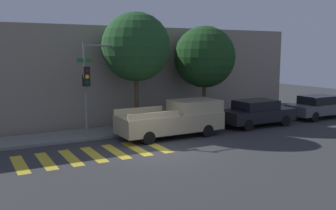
# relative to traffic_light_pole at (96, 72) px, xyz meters

# --- Properties ---
(ground_plane) EXTENTS (60.00, 60.00, 0.00)m
(ground_plane) POSITION_rel_traffic_light_pole_xyz_m (1.47, -3.37, -3.21)
(ground_plane) COLOR #333335
(sidewalk) EXTENTS (26.00, 2.28, 0.14)m
(sidewalk) POSITION_rel_traffic_light_pole_xyz_m (1.47, 0.98, -3.14)
(sidewalk) COLOR slate
(sidewalk) RESTS_ON ground
(building_row) EXTENTS (26.00, 6.00, 5.59)m
(building_row) POSITION_rel_traffic_light_pole_xyz_m (1.47, 5.52, -0.42)
(building_row) COLOR gray
(building_row) RESTS_ON ground
(crosswalk) EXTENTS (6.18, 2.60, 0.00)m
(crosswalk) POSITION_rel_traffic_light_pole_xyz_m (-1.04, -2.57, -3.21)
(crosswalk) COLOR gold
(crosswalk) RESTS_ON ground
(traffic_light_pole) EXTENTS (2.63, 0.56, 4.62)m
(traffic_light_pole) POSITION_rel_traffic_light_pole_xyz_m (0.00, 0.00, 0.00)
(traffic_light_pole) COLOR slate
(traffic_light_pole) RESTS_ON ground
(pickup_truck) EXTENTS (5.23, 2.00, 1.76)m
(pickup_truck) POSITION_rel_traffic_light_pole_xyz_m (3.58, -1.27, -2.33)
(pickup_truck) COLOR tan
(pickup_truck) RESTS_ON ground
(sedan_near_corner) EXTENTS (4.35, 1.85, 1.48)m
(sedan_near_corner) POSITION_rel_traffic_light_pole_xyz_m (8.91, -1.27, -2.45)
(sedan_near_corner) COLOR black
(sedan_near_corner) RESTS_ON ground
(sedan_middle) EXTENTS (4.39, 1.76, 1.44)m
(sedan_middle) POSITION_rel_traffic_light_pole_xyz_m (14.14, -1.27, -2.46)
(sedan_middle) COLOR #4C5156
(sedan_middle) RESTS_ON ground
(tree_near_corner) EXTENTS (3.56, 3.56, 6.21)m
(tree_near_corner) POSITION_rel_traffic_light_pole_xyz_m (2.40, 0.74, 1.21)
(tree_near_corner) COLOR #4C3823
(tree_near_corner) RESTS_ON ground
(tree_midblock) EXTENTS (3.52, 3.52, 5.65)m
(tree_midblock) POSITION_rel_traffic_light_pole_xyz_m (6.69, 0.74, 0.67)
(tree_midblock) COLOR #4C3823
(tree_midblock) RESTS_ON ground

